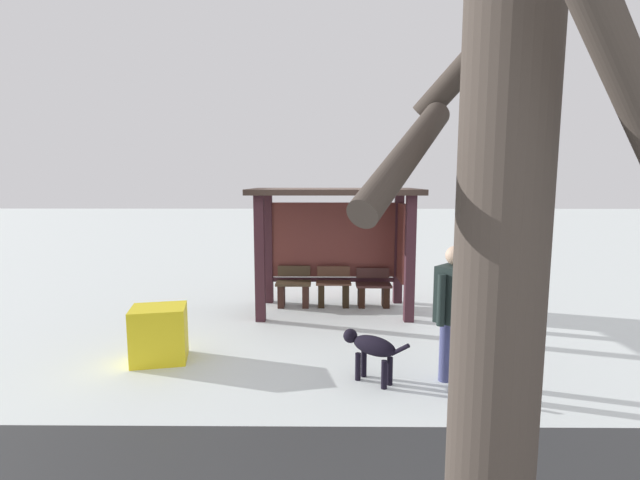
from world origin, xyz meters
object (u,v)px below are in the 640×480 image
bus_shelter (339,222)px  grit_bin (159,334)px  dog (371,348)px  bench_left_inside (294,290)px  bench_right_inside (373,291)px  person_walking (453,305)px  bench_center_inside (333,290)px  bare_tree (504,250)px

bus_shelter → grit_bin: 3.77m
dog → bench_left_inside: bearing=109.3°
bus_shelter → bench_right_inside: bus_shelter is taller
bench_right_inside → person_walking: 3.55m
bus_shelter → dog: bearing=-84.7°
bus_shelter → grit_bin: bearing=-134.4°
bus_shelter → person_walking: bearing=-69.7°
person_walking → bus_shelter: bearing=110.3°
bench_center_inside → grit_bin: 3.60m
bench_center_inside → bare_tree: 7.23m
bench_right_inside → bare_tree: bearing=-92.7°
bare_tree → grit_bin: bare_tree is taller
bus_shelter → bench_right_inside: (0.68, 0.15, -1.34)m
bus_shelter → bench_left_inside: (-0.86, 0.15, -1.33)m
bench_center_inside → grit_bin: bearing=-131.8°
bus_shelter → grit_bin: size_ratio=4.04×
bench_left_inside → bare_tree: size_ratio=0.18×
bus_shelter → bench_center_inside: (-0.09, 0.15, -1.33)m
person_walking → bench_left_inside: bearing=121.1°
bench_right_inside → person_walking: (0.54, -3.44, 0.70)m
bus_shelter → dog: bus_shelter is taller
bench_center_inside → bare_tree: bare_tree is taller
person_walking → dog: (-0.92, 0.14, -0.57)m
bench_left_inside → person_walking: (2.08, -3.44, 0.68)m
dog → grit_bin: grit_bin is taller
grit_bin → bus_shelter: bearing=45.6°
bench_right_inside → person_walking: bearing=-81.1°
bench_left_inside → dog: bearing=-70.7°
bus_shelter → dog: (0.29, -3.15, -1.22)m
bus_shelter → bench_center_inside: bus_shelter is taller
bench_left_inside → bench_center_inside: 0.77m
bench_right_inside → bench_center_inside: bearing=-179.9°
bench_left_inside → bench_right_inside: bearing=0.0°
bench_right_inside → grit_bin: (-3.17, -2.68, 0.07)m
bus_shelter → bench_right_inside: bearing=12.2°
bus_shelter → bench_right_inside: 1.51m
bench_left_inside → person_walking: bearing=-58.9°
bus_shelter → bench_left_inside: bearing=170.4°
person_walking → bench_center_inside: bearing=110.8°
person_walking → bare_tree: 3.83m
bench_left_inside → bench_center_inside: same height
bus_shelter → grit_bin: (-2.49, -2.54, -1.27)m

